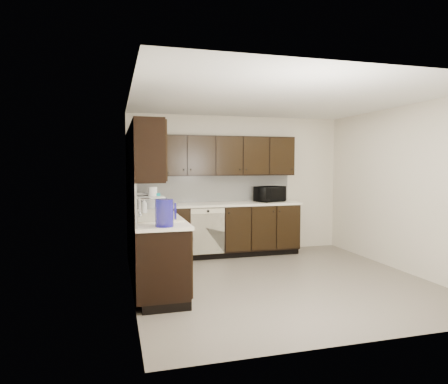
% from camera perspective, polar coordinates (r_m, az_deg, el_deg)
% --- Properties ---
extents(floor, '(4.00, 4.00, 0.00)m').
position_cam_1_polar(floor, '(5.75, 7.97, -12.44)').
color(floor, slate).
rests_on(floor, ground).
extents(ceiling, '(4.00, 4.00, 0.00)m').
position_cam_1_polar(ceiling, '(5.58, 8.23, 12.99)').
color(ceiling, white).
rests_on(ceiling, wall_back).
extents(wall_back, '(4.00, 0.02, 2.50)m').
position_cam_1_polar(wall_back, '(7.40, 1.90, 1.10)').
color(wall_back, beige).
rests_on(wall_back, floor).
extents(wall_left, '(0.02, 4.00, 2.50)m').
position_cam_1_polar(wall_left, '(5.07, -13.09, -0.33)').
color(wall_left, beige).
rests_on(wall_left, floor).
extents(wall_right, '(0.02, 4.00, 2.50)m').
position_cam_1_polar(wall_right, '(6.59, 24.26, 0.39)').
color(wall_right, beige).
rests_on(wall_right, floor).
extents(wall_front, '(4.00, 0.02, 2.50)m').
position_cam_1_polar(wall_front, '(3.79, 20.29, -1.91)').
color(wall_front, beige).
rests_on(wall_front, floor).
extents(lower_cabinets, '(3.00, 2.80, 0.90)m').
position_cam_1_polar(lower_cabinets, '(6.40, -4.40, -6.92)').
color(lower_cabinets, black).
rests_on(lower_cabinets, floor).
extents(countertop, '(3.03, 2.83, 0.04)m').
position_cam_1_polar(countertop, '(6.32, -4.44, -2.41)').
color(countertop, white).
rests_on(countertop, lower_cabinets).
extents(backsplash, '(3.00, 2.80, 0.48)m').
position_cam_1_polar(backsplash, '(6.46, -6.64, 0.04)').
color(backsplash, silver).
rests_on(backsplash, countertop).
extents(upper_cabinets, '(3.00, 2.80, 0.70)m').
position_cam_1_polar(upper_cabinets, '(6.36, -5.48, 5.30)').
color(upper_cabinets, black).
rests_on(upper_cabinets, wall_back).
extents(dishwasher, '(0.58, 0.04, 0.78)m').
position_cam_1_polar(dishwasher, '(6.72, -2.33, -5.22)').
color(dishwasher, beige).
rests_on(dishwasher, lower_cabinets).
extents(sink, '(0.54, 0.82, 0.42)m').
position_cam_1_polar(sink, '(5.12, -9.44, -4.39)').
color(sink, beige).
rests_on(sink, countertop).
extents(microwave, '(0.59, 0.50, 0.28)m').
position_cam_1_polar(microwave, '(7.33, 6.55, -0.28)').
color(microwave, black).
rests_on(microwave, countertop).
extents(soap_bottle_a, '(0.08, 0.08, 0.17)m').
position_cam_1_polar(soap_bottle_a, '(5.57, -8.65, -2.23)').
color(soap_bottle_a, gray).
rests_on(soap_bottle_a, countertop).
extents(soap_bottle_b, '(0.09, 0.09, 0.21)m').
position_cam_1_polar(soap_bottle_b, '(5.64, -11.34, -1.95)').
color(soap_bottle_b, gray).
rests_on(soap_bottle_b, countertop).
extents(toaster_oven, '(0.34, 0.25, 0.21)m').
position_cam_1_polar(toaster_oven, '(6.79, -11.56, -0.98)').
color(toaster_oven, silver).
rests_on(toaster_oven, countertop).
extents(storage_bin, '(0.52, 0.46, 0.17)m').
position_cam_1_polar(storage_bin, '(6.32, -10.56, -1.50)').
color(storage_bin, white).
rests_on(storage_bin, countertop).
extents(blue_pitcher, '(0.22, 0.22, 0.30)m').
position_cam_1_polar(blue_pitcher, '(4.42, -8.52, -2.98)').
color(blue_pitcher, '#150F8E').
rests_on(blue_pitcher, countertop).
extents(teal_tumbler, '(0.12, 0.12, 0.22)m').
position_cam_1_polar(teal_tumbler, '(6.46, -9.52, -1.14)').
color(teal_tumbler, '#0D9799').
rests_on(teal_tumbler, countertop).
extents(paper_towel_roll, '(0.15, 0.15, 0.32)m').
position_cam_1_polar(paper_towel_roll, '(6.45, -10.16, -0.72)').
color(paper_towel_roll, white).
rests_on(paper_towel_roll, countertop).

